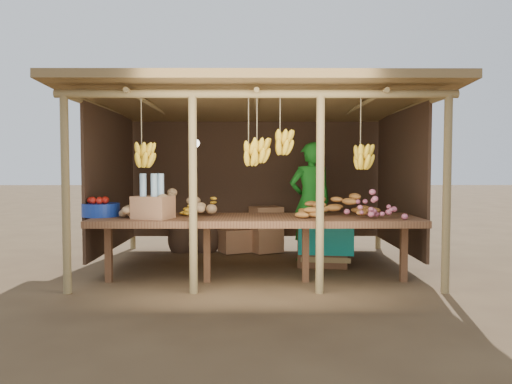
{
  "coord_description": "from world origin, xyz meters",
  "views": [
    {
      "loc": [
        -0.03,
        -6.98,
        1.42
      ],
      "look_at": [
        0.0,
        0.0,
        1.05
      ],
      "focal_mm": 35.0,
      "sensor_mm": 36.0,
      "label": 1
    }
  ],
  "objects": [
    {
      "name": "tarp_crate",
      "position": [
        0.95,
        0.08,
        0.37
      ],
      "size": [
        0.85,
        0.76,
        0.9
      ],
      "color": "brown",
      "rests_on": "ground"
    },
    {
      "name": "bottle_box",
      "position": [
        -1.21,
        -1.17,
        1.0
      ],
      "size": [
        0.5,
        0.45,
        0.53
      ],
      "color": "#A26D48",
      "rests_on": "counter"
    },
    {
      "name": "counter",
      "position": [
        0.0,
        -0.95,
        0.74
      ],
      "size": [
        3.9,
        1.05,
        0.8
      ],
      "color": "brown",
      "rests_on": "ground"
    },
    {
      "name": "sweet_potato_heap",
      "position": [
        1.03,
        -0.86,
        0.98
      ],
      "size": [
        1.14,
        0.88,
        0.36
      ],
      "primitive_type": null,
      "rotation": [
        0.0,
        0.0,
        -0.32
      ],
      "color": "#B06D2D",
      "rests_on": "counter"
    },
    {
      "name": "onion_heap",
      "position": [
        1.37,
        -1.17,
        0.98
      ],
      "size": [
        0.8,
        0.59,
        0.35
      ],
      "primitive_type": null,
      "rotation": [
        0.0,
        0.0,
        -0.25
      ],
      "color": "#BD5C73",
      "rests_on": "counter"
    },
    {
      "name": "burlap_sacks",
      "position": [
        -1.02,
        1.18,
        0.27
      ],
      "size": [
        0.86,
        0.45,
        0.61
      ],
      "color": "#432D1F",
      "rests_on": "ground"
    },
    {
      "name": "ground",
      "position": [
        0.0,
        0.0,
        0.0
      ],
      "size": [
        60.0,
        60.0,
        0.0
      ],
      "primitive_type": "plane",
      "color": "brown",
      "rests_on": "ground"
    },
    {
      "name": "potato_heap",
      "position": [
        -1.05,
        -0.94,
        0.99
      ],
      "size": [
        1.3,
        1.05,
        0.37
      ],
      "primitive_type": null,
      "rotation": [
        0.0,
        0.0,
        0.38
      ],
      "color": "#96744D",
      "rests_on": "counter"
    },
    {
      "name": "banana_pile",
      "position": [
        -0.6,
        -0.69,
        0.97
      ],
      "size": [
        0.58,
        0.4,
        0.34
      ],
      "primitive_type": null,
      "rotation": [
        0.0,
        0.0,
        0.15
      ],
      "color": "gold",
      "rests_on": "counter"
    },
    {
      "name": "stall_structure",
      "position": [
        -0.01,
        -0.14,
        1.9
      ],
      "size": [
        4.7,
        3.5,
        2.43
      ],
      "color": "olive",
      "rests_on": "ground"
    },
    {
      "name": "vendor",
      "position": [
        0.81,
        0.42,
        0.88
      ],
      "size": [
        0.72,
        0.55,
        1.77
      ],
      "primitive_type": "imported",
      "rotation": [
        0.0,
        0.0,
        3.36
      ],
      "color": "#1A771D",
      "rests_on": "ground"
    },
    {
      "name": "tomato_basin",
      "position": [
        -1.9,
        -0.9,
        0.9
      ],
      "size": [
        0.45,
        0.45,
        0.24
      ],
      "rotation": [
        0.0,
        0.0,
        -0.32
      ],
      "color": "navy",
      "rests_on": "counter"
    },
    {
      "name": "carton_stack",
      "position": [
        0.0,
        1.07,
        0.33
      ],
      "size": [
        1.08,
        0.52,
        0.74
      ],
      "color": "#A26D48",
      "rests_on": "ground"
    }
  ]
}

